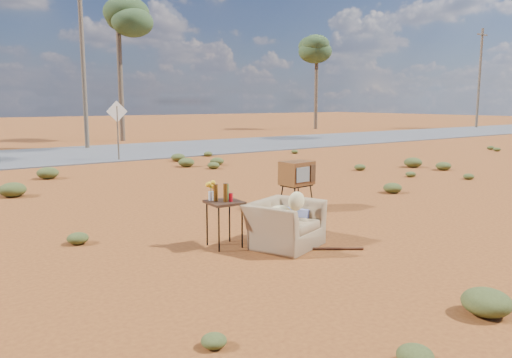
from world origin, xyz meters
TOP-DOWN VIEW (x-y plane):
  - ground at (0.00, 0.00)m, footprint 140.00×140.00m
  - highway at (0.00, 15.00)m, footprint 140.00×7.00m
  - armchair at (-0.30, -0.14)m, footprint 1.35×1.15m
  - tv_unit at (1.47, 1.73)m, footprint 0.65×0.55m
  - side_table at (-1.15, 0.35)m, footprint 0.51×0.51m
  - rusty_bar at (-0.17, -0.58)m, footprint 1.28×0.91m
  - road_sign at (1.50, 12.00)m, footprint 0.78×0.06m
  - eucalyptus_center at (5.00, 21.00)m, footprint 3.20×3.20m
  - eucalyptus_right at (22.00, 24.00)m, footprint 3.20×3.20m
  - utility_pole_center at (2.00, 17.50)m, footprint 1.40×0.20m
  - utility_pole_east at (34.00, 17.50)m, footprint 1.40×0.20m
  - scrub_patch at (-0.82, 4.41)m, footprint 17.49×8.07m

SIDE VIEW (x-z plane):
  - ground at x=0.00m, z-range 0.00..0.00m
  - highway at x=0.00m, z-range 0.00..0.04m
  - rusty_bar at x=-0.17m, z-range 0.00..0.04m
  - scrub_patch at x=-0.82m, z-range -0.03..0.30m
  - armchair at x=-0.30m, z-range -0.03..0.88m
  - side_table at x=-1.15m, z-range 0.23..1.21m
  - tv_unit at x=1.47m, z-range 0.24..1.21m
  - road_sign at x=1.50m, z-range 0.41..2.60m
  - utility_pole_center at x=2.00m, z-range 0.15..8.15m
  - utility_pole_east at x=34.00m, z-range 0.15..8.15m
  - eucalyptus_right at x=22.00m, z-range 2.39..9.49m
  - eucalyptus_center at x=5.00m, z-range 2.63..10.23m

